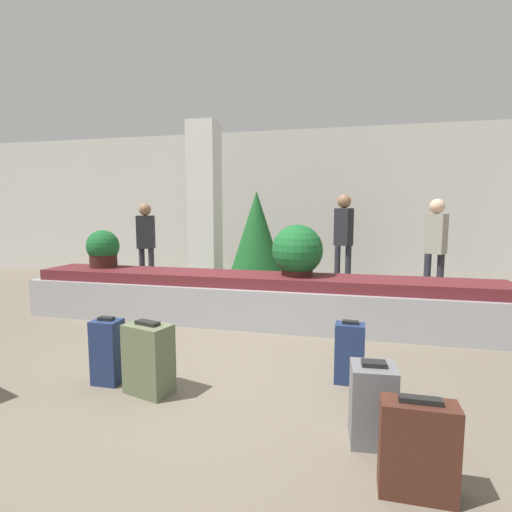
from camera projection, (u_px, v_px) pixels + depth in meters
ground_plane at (214, 371)px, 3.84m from camera, size 18.00×18.00×0.00m
back_wall at (293, 207)px, 8.51m from camera, size 18.00×0.06×3.20m
carousel at (256, 300)px, 5.43m from camera, size 6.56×0.86×0.67m
pillar at (205, 206)px, 7.73m from camera, size 0.54×0.54×3.20m
suitcase_0 at (108, 351)px, 3.54m from camera, size 0.24×0.20×0.60m
suitcase_2 at (372, 404)px, 2.64m from camera, size 0.31×0.30×0.56m
suitcase_3 at (418, 449)px, 2.14m from camera, size 0.40×0.18×0.56m
suitcase_4 at (149, 359)px, 3.35m from camera, size 0.43×0.34×0.62m
suitcase_5 at (350, 353)px, 3.55m from camera, size 0.26×0.18×0.57m
potted_plant_0 at (103, 249)px, 6.05m from camera, size 0.49×0.49×0.56m
potted_plant_1 at (297, 252)px, 5.28m from camera, size 0.68×0.68×0.68m
traveler_0 at (146, 238)px, 7.66m from camera, size 0.35×0.25×1.66m
traveler_1 at (435, 241)px, 6.50m from camera, size 0.36×0.34×1.71m
traveler_2 at (343, 233)px, 7.45m from camera, size 0.36×0.33×1.82m
decorated_tree at (257, 240)px, 6.87m from camera, size 1.09×1.09×1.86m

